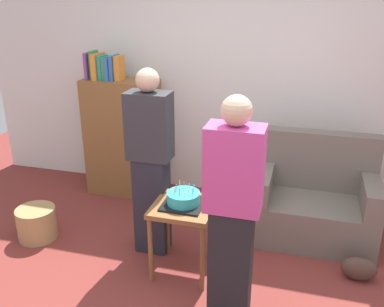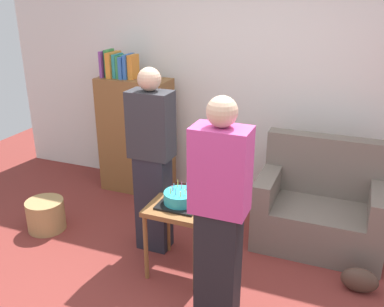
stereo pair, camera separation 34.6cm
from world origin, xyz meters
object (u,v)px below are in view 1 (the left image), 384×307
Objects in this scene: couch at (314,202)px; birthday_cake at (183,199)px; person_holding_cake at (233,215)px; handbag at (359,269)px; side_table at (184,215)px; bookshelf at (122,135)px; wicker_basket at (37,223)px; person_blowing_candles at (151,163)px.

couch is 3.44× the size of birthday_cake.
person_holding_cake reaches higher than handbag.
side_table is 2.18× the size of handbag.
couch is 0.67× the size of person_holding_cake.
birthday_cake is at bearing -139.54° from couch.
handbag is (0.92, 0.70, -0.73)m from person_holding_cake.
handbag is at bearing 10.30° from side_table.
bookshelf is at bearing 169.93° from couch.
handbag is (1.39, 0.25, -0.42)m from side_table.
birthday_cake is 1.56m from wicker_basket.
bookshelf is (-2.08, 0.37, 0.34)m from couch.
birthday_cake is (-1.01, -0.86, 0.32)m from couch.
person_holding_cake reaches higher than birthday_cake.
birthday_cake is 0.45m from person_blowing_candles.
couch reaches higher than wicker_basket.
side_table is 1.48m from handbag.
person_blowing_candles is (-0.35, 0.23, 0.17)m from birthday_cake.
handbag is at bearing 17.08° from person_blowing_candles.
couch is 1.36m from birthday_cake.
side_table is at bearing -4.00° from wicker_basket.
birthday_cake is 0.20× the size of person_blowing_candles.
person_blowing_candles is 1.06m from person_holding_cake.
person_holding_cake is at bearing -43.59° from birthday_cake.
birthday_cake reaches higher than handbag.
birthday_cake is (-0.00, 0.00, 0.14)m from side_table.
wicker_basket is (-1.47, 0.10, -0.37)m from side_table.
person_blowing_candles is at bearing -51.34° from person_holding_cake.
couch is 2.14m from bookshelf.
birthday_cake is at bearing -4.00° from wicker_basket.
side_table is (1.07, -1.23, -0.17)m from bookshelf.
person_holding_cake reaches higher than wicker_basket.
person_blowing_candles is 4.53× the size of wicker_basket.
person_blowing_candles reaches higher than side_table.
bookshelf is 1.24m from person_blowing_candles.
bookshelf is at bearing 131.08° from side_table.
person_blowing_candles and person_holding_cake have the same top height.
person_holding_cake is 4.53× the size of wicker_basket.
side_table is 0.37× the size of person_blowing_candles.
handbag is at bearing 10.30° from birthday_cake.
wicker_basket is 2.86m from handbag.
wicker_basket is at bearing -27.82° from person_holding_cake.
couch is 0.67× the size of person_blowing_candles.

